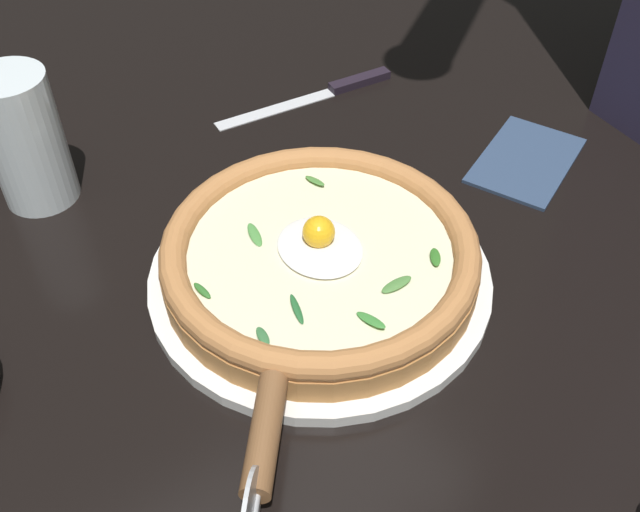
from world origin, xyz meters
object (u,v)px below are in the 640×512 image
(pizza_cutter, at_px, (261,458))
(table_knife, at_px, (332,90))
(pizza, at_px, (320,255))
(folded_napkin, at_px, (526,159))
(drinking_glass, at_px, (28,149))

(pizza_cutter, distance_m, table_knife, 0.52)
(pizza, bearing_deg, table_knife, -40.45)
(pizza_cutter, height_order, folded_napkin, pizza_cutter)
(pizza, xyz_separation_m, table_knife, (0.24, -0.21, -0.03))
(drinking_glass, bearing_deg, pizza, -151.14)
(table_knife, bearing_deg, pizza_cutter, 136.12)
(pizza_cutter, relative_size, folded_napkin, 0.85)
(pizza_cutter, xyz_separation_m, folded_napkin, (0.14, -0.44, -0.03))
(drinking_glass, height_order, folded_napkin, drinking_glass)
(pizza, relative_size, pizza_cutter, 2.36)
(pizza_cutter, distance_m, folded_napkin, 0.46)
(table_knife, xyz_separation_m, drinking_glass, (0.03, 0.36, 0.05))
(pizza_cutter, height_order, drinking_glass, drinking_glass)
(folded_napkin, bearing_deg, drinking_glass, 58.34)
(pizza, bearing_deg, folded_napkin, -89.42)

